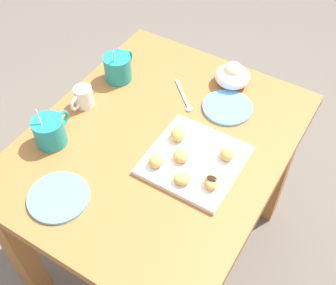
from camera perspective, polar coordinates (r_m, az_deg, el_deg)
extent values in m
plane|color=#665B51|center=(1.92, -0.99, -13.77)|extent=(8.00, 8.00, 0.00)
cube|color=#A36633|center=(1.34, -1.37, -0.17)|extent=(0.93, 0.75, 0.04)
cube|color=#A36633|center=(1.79, 14.57, -3.19)|extent=(0.07, 0.07, 0.67)
cube|color=#A36633|center=(1.62, -19.02, -13.30)|extent=(0.07, 0.07, 0.67)
cube|color=#A36633|center=(1.95, -2.70, 4.38)|extent=(0.07, 0.07, 0.67)
cube|color=white|center=(1.27, 3.53, -2.39)|extent=(0.27, 0.27, 0.02)
cylinder|color=teal|center=(1.34, -15.42, 1.37)|extent=(0.10, 0.10, 0.09)
torus|color=teal|center=(1.36, -13.88, 3.03)|extent=(0.06, 0.01, 0.06)
cylinder|color=black|center=(1.31, -15.76, 2.53)|extent=(0.08, 0.08, 0.01)
cylinder|color=silver|center=(1.31, -16.27, 1.88)|extent=(0.02, 0.04, 0.12)
cylinder|color=teal|center=(1.52, -6.67, 9.77)|extent=(0.09, 0.09, 0.09)
torus|color=teal|center=(1.55, -5.44, 11.06)|extent=(0.06, 0.01, 0.06)
cylinder|color=black|center=(1.49, -6.81, 10.97)|extent=(0.08, 0.08, 0.01)
cylinder|color=silver|center=(1.49, -7.22, 10.44)|extent=(0.03, 0.03, 0.12)
cylinder|color=white|center=(1.44, -11.08, 5.97)|extent=(0.06, 0.06, 0.07)
cone|color=white|center=(1.44, -10.53, 7.39)|extent=(0.02, 0.02, 0.02)
torus|color=white|center=(1.42, -12.11, 5.11)|extent=(0.05, 0.01, 0.05)
cylinder|color=white|center=(1.42, -11.26, 6.85)|extent=(0.05, 0.05, 0.01)
ellipsoid|color=white|center=(1.51, 8.54, 8.65)|extent=(0.12, 0.12, 0.07)
sphere|color=#F4E5B2|center=(1.50, 8.64, 9.33)|extent=(0.07, 0.07, 0.07)
ellipsoid|color=green|center=(1.49, 8.95, 10.19)|extent=(0.03, 0.03, 0.01)
cylinder|color=#66A8DB|center=(1.23, -14.30, -7.04)|extent=(0.17, 0.17, 0.01)
cylinder|color=#66A8DB|center=(1.44, 7.88, 4.63)|extent=(0.17, 0.17, 0.01)
cube|color=silver|center=(1.47, 1.95, 6.43)|extent=(0.11, 0.12, 0.00)
ellipsoid|color=silver|center=(1.42, 2.84, 4.49)|extent=(0.03, 0.02, 0.01)
ellipsoid|color=#DBA351|center=(1.25, 1.74, -1.74)|extent=(0.06, 0.07, 0.03)
ellipsoid|color=#DBA351|center=(1.20, 1.85, -4.83)|extent=(0.06, 0.06, 0.03)
ellipsoid|color=#DBA351|center=(1.20, 5.78, -5.23)|extent=(0.06, 0.06, 0.03)
ellipsoid|color=black|center=(1.18, 5.84, -4.74)|extent=(0.02, 0.03, 0.00)
ellipsoid|color=#DBA351|center=(1.30, 1.33, 1.13)|extent=(0.07, 0.06, 0.04)
ellipsoid|color=#DBA351|center=(1.26, 7.82, -1.51)|extent=(0.06, 0.06, 0.03)
ellipsoid|color=#DBA351|center=(1.23, -1.62, -2.45)|extent=(0.05, 0.05, 0.03)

